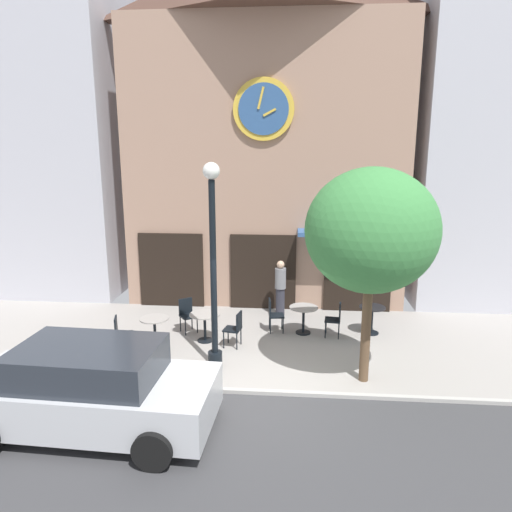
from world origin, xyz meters
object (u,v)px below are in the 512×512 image
(street_tree, at_px, (371,231))
(cafe_chair_facing_wall, at_px, (187,312))
(cafe_chair_facing_street, at_px, (336,317))
(cafe_chair_left_end, at_px, (273,313))
(cafe_chair_under_awning, at_px, (235,327))
(pedestrian_grey, at_px, (280,288))
(cafe_table_rightmost, at_px, (205,321))
(cafe_table_leftmost, at_px, (304,314))
(cafe_chair_curbside, at_px, (120,332))
(parked_car_silver, at_px, (90,389))
(street_lamp, at_px, (213,268))
(cafe_table_center_left, at_px, (372,315))
(cafe_table_near_door, at_px, (155,327))

(street_tree, height_order, cafe_chair_facing_wall, street_tree)
(cafe_chair_facing_street, distance_m, cafe_chair_left_end, 1.66)
(cafe_chair_under_awning, distance_m, pedestrian_grey, 2.54)
(pedestrian_grey, bearing_deg, cafe_chair_under_awning, -114.14)
(cafe_table_rightmost, relative_size, cafe_chair_under_awning, 0.86)
(cafe_table_leftmost, xyz_separation_m, cafe_chair_curbside, (-4.40, -1.58, -0.01))
(cafe_chair_facing_wall, distance_m, parked_car_silver, 4.65)
(street_lamp, bearing_deg, cafe_chair_under_awning, 74.30)
(pedestrian_grey, xyz_separation_m, parked_car_silver, (-3.09, -5.99, -0.10))
(street_lamp, distance_m, street_tree, 3.39)
(pedestrian_grey, bearing_deg, cafe_chair_facing_wall, -150.42)
(cafe_chair_facing_street, bearing_deg, cafe_chair_curbside, -164.88)
(cafe_chair_facing_street, height_order, cafe_chair_curbside, same)
(street_tree, bearing_deg, cafe_chair_under_awning, 153.00)
(street_lamp, xyz_separation_m, cafe_chair_curbside, (-2.39, 0.59, -1.78))
(parked_car_silver, bearing_deg, cafe_chair_curbside, 101.72)
(cafe_table_leftmost, bearing_deg, cafe_table_center_left, 4.05)
(cafe_table_center_left, xyz_separation_m, cafe_chair_facing_street, (-0.97, -0.29, 0.01))
(cafe_chair_facing_wall, xyz_separation_m, pedestrian_grey, (2.45, 1.39, 0.33))
(street_tree, height_order, cafe_chair_curbside, street_tree)
(cafe_table_center_left, distance_m, pedestrian_grey, 2.74)
(cafe_table_center_left, relative_size, cafe_chair_facing_street, 0.83)
(cafe_table_center_left, xyz_separation_m, parked_car_silver, (-5.56, -4.85, 0.24))
(cafe_table_center_left, height_order, cafe_chair_under_awning, cafe_chair_under_awning)
(cafe_table_rightmost, height_order, parked_car_silver, parked_car_silver)
(street_lamp, xyz_separation_m, cafe_chair_under_awning, (0.32, 1.14, -1.78))
(cafe_table_leftmost, bearing_deg, cafe_chair_facing_wall, -177.79)
(cafe_table_near_door, bearing_deg, cafe_chair_curbside, -156.09)
(street_lamp, relative_size, cafe_table_leftmost, 6.04)
(street_lamp, height_order, cafe_table_rightmost, street_lamp)
(cafe_chair_facing_street, height_order, cafe_chair_left_end, same)
(parked_car_silver, bearing_deg, cafe_table_near_door, 88.51)
(street_tree, distance_m, cafe_table_leftmost, 3.89)
(cafe_table_rightmost, distance_m, pedestrian_grey, 2.75)
(cafe_table_near_door, bearing_deg, cafe_table_rightmost, 23.83)
(cafe_table_rightmost, bearing_deg, cafe_chair_curbside, -156.14)
(street_lamp, height_order, cafe_chair_left_end, street_lamp)
(cafe_table_near_door, xyz_separation_m, cafe_table_center_left, (5.47, 1.38, -0.03))
(cafe_chair_facing_street, bearing_deg, cafe_chair_under_awning, -161.06)
(cafe_table_leftmost, height_order, parked_car_silver, parked_car_silver)
(cafe_table_leftmost, xyz_separation_m, parked_car_silver, (-3.75, -4.72, 0.23))
(cafe_table_center_left, xyz_separation_m, cafe_chair_under_awning, (-3.50, -1.16, 0.01))
(cafe_table_near_door, xyz_separation_m, cafe_table_leftmost, (3.66, 1.25, -0.01))
(street_lamp, height_order, cafe_chair_facing_street, street_lamp)
(cafe_table_leftmost, distance_m, cafe_chair_facing_street, 0.85)
(cafe_chair_facing_wall, bearing_deg, cafe_chair_facing_street, -0.59)
(cafe_chair_left_end, bearing_deg, cafe_chair_facing_street, -7.40)
(cafe_chair_under_awning, distance_m, cafe_chair_curbside, 2.77)
(cafe_chair_curbside, bearing_deg, street_tree, -9.50)
(cafe_chair_under_awning, relative_size, cafe_chair_facing_wall, 1.00)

